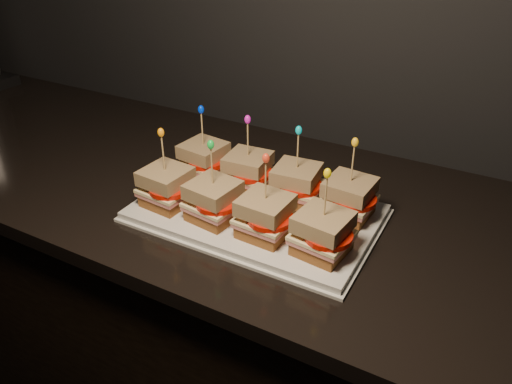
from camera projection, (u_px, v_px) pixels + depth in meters
The scene contains 60 objects.
cabinet at pixel (164, 313), 1.38m from camera, with size 2.54×0.60×0.87m, color black.
granite_slab at pixel (146, 170), 1.15m from camera, with size 2.58×0.64×0.03m, color black.
platter at pixel (256, 213), 0.94m from camera, with size 0.44×0.27×0.02m, color silver.
platter_rim at pixel (256, 215), 0.95m from camera, with size 0.45×0.28×0.01m, color silver.
sandwich_0_bread_bot at pixel (205, 171), 1.05m from camera, with size 0.08×0.08×0.02m, color brown.
sandwich_0_ham at pixel (204, 164), 1.04m from camera, with size 0.09×0.08×0.01m, color #CD766D.
sandwich_0_cheese at pixel (204, 162), 1.04m from camera, with size 0.09×0.09×0.01m, color #FFE9A4.
sandwich_0_tomato at pixel (207, 161), 1.02m from camera, with size 0.08×0.08×0.01m, color red.
sandwich_0_bread_top at pixel (203, 150), 1.02m from camera, with size 0.08×0.08×0.03m, color #623611.
sandwich_0_pick at pixel (202, 131), 1.00m from camera, with size 0.00×0.00×0.09m, color tan.
sandwich_0_frill at pixel (201, 109), 0.98m from camera, with size 0.01×0.01×0.02m, color #0229D5.
sandwich_1_bread_bot at pixel (248, 183), 1.00m from camera, with size 0.08×0.08×0.02m, color brown.
sandwich_1_ham at pixel (248, 176), 1.00m from camera, with size 0.09×0.08×0.01m, color #CD766D.
sandwich_1_cheese at pixel (248, 173), 0.99m from camera, with size 0.09×0.09×0.01m, color #FFE9A4.
sandwich_1_tomato at pixel (252, 172), 0.98m from camera, with size 0.08×0.08×0.01m, color red.
sandwich_1_bread_top at pixel (248, 162), 0.98m from camera, with size 0.08×0.08×0.03m, color #623611.
sandwich_1_pick at pixel (248, 141), 0.96m from camera, with size 0.00×0.00×0.09m, color tan.
sandwich_1_frill at pixel (248, 119), 0.93m from camera, with size 0.01×0.01×0.02m, color #D516B6.
sandwich_2_bread_bot at pixel (296, 196), 0.96m from camera, with size 0.08×0.08×0.02m, color brown.
sandwich_2_ham at pixel (296, 189), 0.95m from camera, with size 0.09×0.08×0.01m, color #CD766D.
sandwich_2_cheese at pixel (296, 186), 0.95m from camera, with size 0.09×0.09×0.01m, color #FFE9A4.
sandwich_2_tomato at pixel (301, 185), 0.94m from camera, with size 0.08×0.08×0.01m, color red.
sandwich_2_bread_top at pixel (297, 174), 0.94m from camera, with size 0.08×0.08×0.03m, color #623611.
sandwich_2_pick at pixel (298, 153), 0.91m from camera, with size 0.00×0.00×0.09m, color tan.
sandwich_2_frill at pixel (299, 130), 0.89m from camera, with size 0.01×0.01×0.02m, color #04B7C3.
sandwich_3_bread_bot at pixel (347, 210), 0.92m from camera, with size 0.08×0.08×0.02m, color brown.
sandwich_3_ham at pixel (348, 203), 0.91m from camera, with size 0.09×0.08×0.01m, color #CD766D.
sandwich_3_cheese at pixel (349, 200), 0.91m from camera, with size 0.09×0.09×0.01m, color #FFE9A4.
sandwich_3_tomato at pixel (354, 199), 0.89m from camera, with size 0.08×0.08×0.01m, color red.
sandwich_3_bread_top at pixel (350, 187), 0.89m from camera, with size 0.08×0.08×0.03m, color #623611.
sandwich_3_pick at pixel (352, 166), 0.87m from camera, with size 0.00×0.00×0.09m, color tan.
sandwich_3_frill at pixel (355, 142), 0.85m from camera, with size 0.01×0.01×0.02m, color #F1AD17.
sandwich_4_bread_bot at pixel (168, 198), 0.95m from camera, with size 0.08×0.08×0.02m, color brown.
sandwich_4_ham at pixel (167, 192), 0.94m from camera, with size 0.09×0.08×0.01m, color #CD766D.
sandwich_4_cheese at pixel (167, 188), 0.94m from camera, with size 0.09×0.09×0.01m, color #FFE9A4.
sandwich_4_tomato at pixel (170, 188), 0.93m from camera, with size 0.08×0.08×0.01m, color red.
sandwich_4_bread_top at pixel (166, 176), 0.93m from camera, with size 0.08×0.08×0.03m, color #623611.
sandwich_4_pick at pixel (163, 155), 0.90m from camera, with size 0.00×0.00×0.09m, color tan.
sandwich_4_frill at pixel (161, 132), 0.88m from camera, with size 0.01×0.01×0.02m, color orange.
sandwich_5_bread_bot at pixel (214, 213), 0.91m from camera, with size 0.08×0.08×0.02m, color brown.
sandwich_5_ham at pixel (214, 206), 0.90m from camera, with size 0.09×0.08×0.01m, color #CD766D.
sandwich_5_cheese at pixel (214, 202), 0.90m from camera, with size 0.09×0.09×0.01m, color #FFE9A4.
sandwich_5_tomato at pixel (217, 202), 0.88m from camera, with size 0.08×0.08×0.01m, color red.
sandwich_5_bread_top at pixel (213, 190), 0.88m from camera, with size 0.08×0.08×0.03m, color #623611.
sandwich_5_pick at pixel (212, 168), 0.86m from camera, with size 0.00×0.00×0.09m, color tan.
sandwich_5_frill at pixel (211, 145), 0.84m from camera, with size 0.01×0.01×0.02m, color green.
sandwich_6_bread_bot at pixel (265, 229), 0.86m from camera, with size 0.08×0.08×0.02m, color brown.
sandwich_6_ham at pixel (265, 221), 0.86m from camera, with size 0.09×0.08×0.01m, color #CD766D.
sandwich_6_cheese at pixel (265, 218), 0.85m from camera, with size 0.09×0.09×0.01m, color #FFE9A4.
sandwich_6_tomato at pixel (270, 218), 0.84m from camera, with size 0.08×0.08×0.01m, color red.
sandwich_6_bread_top at pixel (265, 205), 0.84m from camera, with size 0.08×0.08×0.03m, color #623611.
sandwich_6_pick at pixel (266, 183), 0.82m from camera, with size 0.00×0.00×0.09m, color tan.
sandwich_6_frill at pixel (266, 158), 0.79m from camera, with size 0.01×0.01×0.02m, color red.
sandwich_7_bread_bot at pixel (321, 246), 0.82m from camera, with size 0.08×0.08×0.02m, color brown.
sandwich_7_ham at pixel (322, 239), 0.81m from camera, with size 0.09×0.08×0.01m, color #CD766D.
sandwich_7_cheese at pixel (322, 235), 0.81m from camera, with size 0.09×0.09×0.01m, color #FFE9A4.
sandwich_7_tomato at pixel (328, 235), 0.80m from camera, with size 0.08×0.08×0.01m, color red.
sandwich_7_bread_top at pixel (323, 222), 0.80m from camera, with size 0.08×0.08×0.03m, color #623611.
sandwich_7_pick at pixel (325, 199), 0.77m from camera, with size 0.00×0.00×0.09m, color tan.
sandwich_7_frill at pixel (327, 173), 0.75m from camera, with size 0.01×0.01×0.02m, color yellow.
Camera 1 is at (0.56, 0.92, 1.43)m, focal length 35.00 mm.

